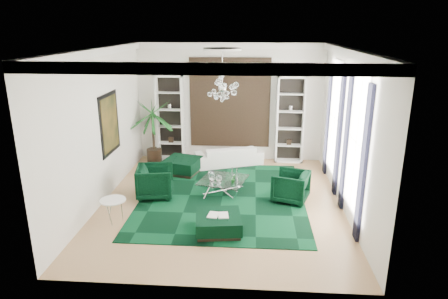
# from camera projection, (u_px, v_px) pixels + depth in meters

# --- Properties ---
(floor) EXTENTS (6.00, 7.00, 0.02)m
(floor) POSITION_uv_depth(u_px,v_px,m) (222.00, 202.00, 10.19)
(floor) COLOR tan
(floor) RESTS_ON ground
(ceiling) EXTENTS (6.00, 7.00, 0.02)m
(ceiling) POSITION_uv_depth(u_px,v_px,m) (221.00, 48.00, 9.06)
(ceiling) COLOR white
(ceiling) RESTS_ON ground
(wall_back) EXTENTS (6.00, 0.02, 3.80)m
(wall_back) POSITION_uv_depth(u_px,v_px,m) (230.00, 103.00, 12.97)
(wall_back) COLOR silver
(wall_back) RESTS_ON ground
(wall_front) EXTENTS (6.00, 0.02, 3.80)m
(wall_front) POSITION_uv_depth(u_px,v_px,m) (204.00, 185.00, 6.28)
(wall_front) COLOR silver
(wall_front) RESTS_ON ground
(wall_left) EXTENTS (0.02, 7.00, 3.80)m
(wall_left) POSITION_uv_depth(u_px,v_px,m) (100.00, 127.00, 9.83)
(wall_left) COLOR silver
(wall_left) RESTS_ON ground
(wall_right) EXTENTS (0.02, 7.00, 3.80)m
(wall_right) POSITION_uv_depth(u_px,v_px,m) (348.00, 132.00, 9.42)
(wall_right) COLOR silver
(wall_right) RESTS_ON ground
(crown_molding) EXTENTS (6.00, 7.00, 0.18)m
(crown_molding) POSITION_uv_depth(u_px,v_px,m) (221.00, 53.00, 9.09)
(crown_molding) COLOR white
(crown_molding) RESTS_ON ceiling
(ceiling_medallion) EXTENTS (0.90, 0.90, 0.05)m
(ceiling_medallion) POSITION_uv_depth(u_px,v_px,m) (222.00, 49.00, 9.35)
(ceiling_medallion) COLOR white
(ceiling_medallion) RESTS_ON ceiling
(tapestry) EXTENTS (2.50, 0.06, 2.80)m
(tapestry) POSITION_uv_depth(u_px,v_px,m) (230.00, 103.00, 12.92)
(tapestry) COLOR black
(tapestry) RESTS_ON wall_back
(shelving_left) EXTENTS (0.90, 0.38, 2.80)m
(shelving_left) POSITION_uv_depth(u_px,v_px,m) (170.00, 118.00, 13.06)
(shelving_left) COLOR white
(shelving_left) RESTS_ON floor
(shelving_right) EXTENTS (0.90, 0.38, 2.80)m
(shelving_right) POSITION_uv_depth(u_px,v_px,m) (290.00, 120.00, 12.79)
(shelving_right) COLOR white
(shelving_right) RESTS_ON floor
(painting) EXTENTS (0.04, 1.30, 1.60)m
(painting) POSITION_uv_depth(u_px,v_px,m) (110.00, 124.00, 10.42)
(painting) COLOR black
(painting) RESTS_ON wall_left
(window_near) EXTENTS (0.03, 1.10, 2.90)m
(window_near) POSITION_uv_depth(u_px,v_px,m) (357.00, 143.00, 8.56)
(window_near) COLOR white
(window_near) RESTS_ON wall_right
(curtain_near_a) EXTENTS (0.07, 0.30, 3.25)m
(curtain_near_a) POSITION_uv_depth(u_px,v_px,m) (363.00, 166.00, 7.90)
(curtain_near_a) COLOR black
(curtain_near_a) RESTS_ON floor
(curtain_near_b) EXTENTS (0.07, 0.30, 3.25)m
(curtain_near_b) POSITION_uv_depth(u_px,v_px,m) (346.00, 143.00, 9.38)
(curtain_near_b) COLOR black
(curtain_near_b) RESTS_ON floor
(window_far) EXTENTS (0.03, 1.10, 2.90)m
(window_far) POSITION_uv_depth(u_px,v_px,m) (335.00, 118.00, 10.85)
(window_far) COLOR white
(window_far) RESTS_ON wall_right
(curtain_far_a) EXTENTS (0.07, 0.30, 3.25)m
(curtain_far_a) POSITION_uv_depth(u_px,v_px,m) (339.00, 134.00, 10.18)
(curtain_far_a) COLOR black
(curtain_far_a) RESTS_ON floor
(curtain_far_b) EXTENTS (0.07, 0.30, 3.25)m
(curtain_far_b) POSITION_uv_depth(u_px,v_px,m) (328.00, 120.00, 11.67)
(curtain_far_b) COLOR black
(curtain_far_b) RESTS_ON floor
(rug) EXTENTS (4.20, 5.00, 0.02)m
(rug) POSITION_uv_depth(u_px,v_px,m) (222.00, 196.00, 10.47)
(rug) COLOR black
(rug) RESTS_ON floor
(sofa) EXTENTS (2.28, 1.52, 0.62)m
(sofa) POSITION_uv_depth(u_px,v_px,m) (229.00, 155.00, 12.81)
(sofa) COLOR white
(sofa) RESTS_ON floor
(armchair_left) EXTENTS (1.05, 1.03, 0.84)m
(armchair_left) POSITION_uv_depth(u_px,v_px,m) (155.00, 181.00, 10.38)
(armchair_left) COLOR black
(armchair_left) RESTS_ON floor
(armchair_right) EXTENTS (1.08, 1.07, 0.78)m
(armchair_right) POSITION_uv_depth(u_px,v_px,m) (291.00, 186.00, 10.14)
(armchair_right) COLOR black
(armchair_right) RESTS_ON floor
(coffee_table) EXTENTS (1.39, 1.39, 0.39)m
(coffee_table) POSITION_uv_depth(u_px,v_px,m) (223.00, 186.00, 10.66)
(coffee_table) COLOR white
(coffee_table) RESTS_ON floor
(ottoman_side) EXTENTS (1.22, 1.22, 0.44)m
(ottoman_side) POSITION_uv_depth(u_px,v_px,m) (183.00, 166.00, 12.12)
(ottoman_side) COLOR black
(ottoman_side) RESTS_ON floor
(ottoman_front) EXTENTS (1.08, 1.08, 0.39)m
(ottoman_front) POSITION_uv_depth(u_px,v_px,m) (218.00, 224.00, 8.66)
(ottoman_front) COLOR black
(ottoman_front) RESTS_ON floor
(book) EXTENTS (0.45, 0.30, 0.03)m
(book) POSITION_uv_depth(u_px,v_px,m) (218.00, 215.00, 8.59)
(book) COLOR white
(book) RESTS_ON ottoman_front
(side_table) EXTENTS (0.70, 0.70, 0.55)m
(side_table) POSITION_uv_depth(u_px,v_px,m) (114.00, 211.00, 9.03)
(side_table) COLOR white
(side_table) RESTS_ON floor
(palm) EXTENTS (1.73, 1.73, 2.65)m
(palm) POSITION_uv_depth(u_px,v_px,m) (153.00, 123.00, 12.78)
(palm) COLOR #19591E
(palm) RESTS_ON floor
(chandelier) EXTENTS (0.83, 0.83, 0.70)m
(chandelier) POSITION_uv_depth(u_px,v_px,m) (222.00, 88.00, 9.63)
(chandelier) COLOR white
(chandelier) RESTS_ON ceiling
(table_plant) EXTENTS (0.15, 0.13, 0.24)m
(table_plant) POSITION_uv_depth(u_px,v_px,m) (233.00, 179.00, 10.32)
(table_plant) COLOR #19591E
(table_plant) RESTS_ON coffee_table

